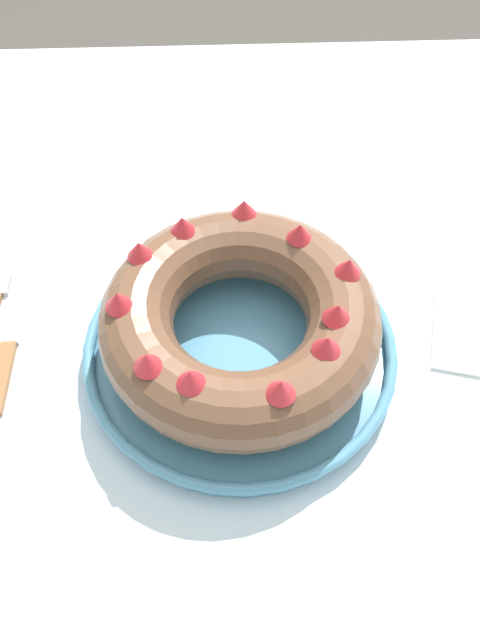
# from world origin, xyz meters

# --- Properties ---
(ground_plane) EXTENTS (8.00, 8.00, 0.00)m
(ground_plane) POSITION_xyz_m (0.00, 0.00, 0.00)
(ground_plane) COLOR #4C4742
(dining_table) EXTENTS (1.55, 1.22, 0.76)m
(dining_table) POSITION_xyz_m (0.00, 0.00, 0.69)
(dining_table) COLOR silver
(dining_table) RESTS_ON ground_plane
(serving_dish) EXTENTS (0.33, 0.33, 0.03)m
(serving_dish) POSITION_xyz_m (-0.02, -0.02, 0.77)
(serving_dish) COLOR #518EB2
(serving_dish) RESTS_ON dining_table
(bundt_cake) EXTENTS (0.28, 0.28, 0.09)m
(bundt_cake) POSITION_xyz_m (-0.02, -0.02, 0.83)
(bundt_cake) COLOR brown
(bundt_cake) RESTS_ON serving_dish
(cake_knife) EXTENTS (0.02, 0.19, 0.01)m
(cake_knife) POSITION_xyz_m (-0.27, 0.00, 0.76)
(cake_knife) COLOR #936038
(cake_knife) RESTS_ON dining_table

